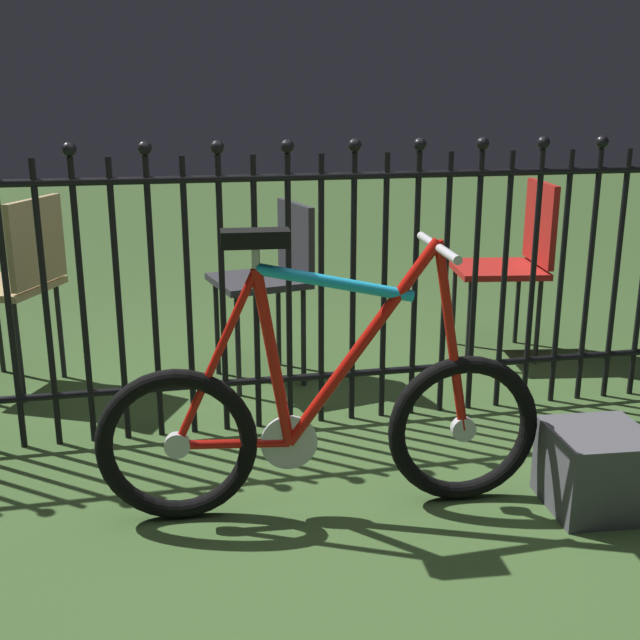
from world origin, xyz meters
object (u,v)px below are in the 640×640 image
chair_tan (17,274)px  display_crate (596,469)px  bicycle (323,420)px  chair_charcoal (273,270)px  chair_red (515,253)px

chair_tan → display_crate: 2.50m
bicycle → chair_tan: (-1.08, 1.34, 0.23)m
chair_charcoal → display_crate: chair_charcoal is taller
chair_red → display_crate: (-0.42, -1.52, -0.39)m
chair_tan → chair_charcoal: bearing=-5.2°
bicycle → chair_tan: size_ratio=1.63×
chair_charcoal → chair_red: bearing=4.6°
chair_red → display_crate: 1.62m
chair_charcoal → display_crate: 1.68m
chair_red → chair_charcoal: (-1.24, -0.10, -0.01)m
bicycle → chair_charcoal: bearing=88.1°
bicycle → display_crate: (0.86, -0.18, -0.17)m
bicycle → chair_tan: bearing=128.9°
bicycle → chair_tan: 1.73m
bicycle → display_crate: 0.90m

